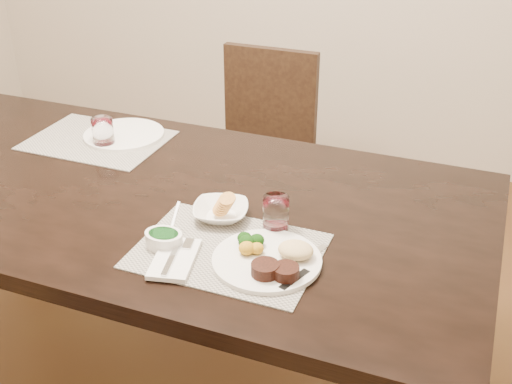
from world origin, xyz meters
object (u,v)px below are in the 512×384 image
at_px(cracker_bowl, 221,211).
at_px(dinner_plate, 271,259).
at_px(chair_far, 261,144).
at_px(steak_knife, 298,275).
at_px(wine_glass_near, 276,215).
at_px(far_plate, 124,135).

bearing_deg(cracker_bowl, dinner_plate, -37.14).
bearing_deg(chair_far, steak_knife, -65.12).
height_order(cracker_bowl, wine_glass_near, wine_glass_near).
bearing_deg(wine_glass_near, dinner_plate, -73.70).
relative_size(dinner_plate, wine_glass_near, 2.83).
relative_size(dinner_plate, cracker_bowl, 1.45).
height_order(cracker_bowl, far_plate, cracker_bowl).
bearing_deg(cracker_bowl, wine_glass_near, 0.00).
bearing_deg(cracker_bowl, chair_far, 104.92).
xyz_separation_m(steak_knife, wine_glass_near, (-0.12, 0.18, 0.04)).
distance_m(chair_far, steak_knife, 1.33).
distance_m(steak_knife, far_plate, 1.00).
height_order(chair_far, steak_knife, chair_far).
bearing_deg(chair_far, dinner_plate, -67.83).
distance_m(chair_far, far_plate, 0.73).
xyz_separation_m(chair_far, cracker_bowl, (0.27, -1.01, 0.27)).
distance_m(dinner_plate, wine_glass_near, 0.16).
bearing_deg(wine_glass_near, chair_far, 113.04).
height_order(dinner_plate, wine_glass_near, wine_glass_near).
xyz_separation_m(steak_knife, far_plate, (-0.83, 0.56, 0.00)).
distance_m(cracker_bowl, wine_glass_near, 0.16).
bearing_deg(steak_knife, dinner_plate, -178.86).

